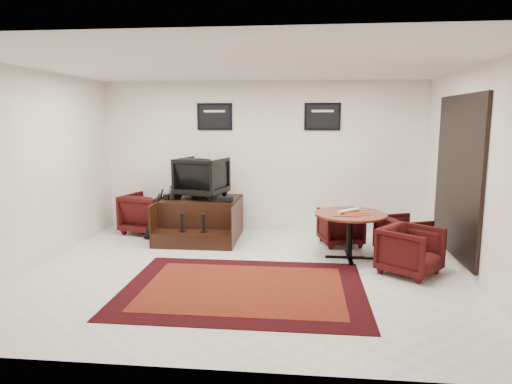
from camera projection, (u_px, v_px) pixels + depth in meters
The scene contains 16 objects.
ground at pixel (246, 272), 6.34m from camera, with size 6.00×6.00×0.00m, color white.
room_shell at pixel (277, 143), 6.13m from camera, with size 6.02×5.02×2.81m.
area_rug at pixel (244, 288), 5.73m from camera, with size 3.02×2.27×0.01m.
shine_podium at pixel (201, 220), 8.16m from camera, with size 1.37×1.41×0.70m.
shine_chair at pixel (202, 175), 8.17m from camera, with size 0.79×0.74×0.81m, color black.
shoes_pair at pixel (172, 196), 8.08m from camera, with size 0.26×0.29×0.10m.
polish_kit at pixel (225, 200), 7.78m from camera, with size 0.25×0.17×0.09m, color black.
umbrella_black at pixel (153, 216), 8.00m from camera, with size 0.32×0.12×0.86m, color black, non-canonical shape.
umbrella_hooked at pixel (156, 212), 8.15m from camera, with size 0.34×0.13×0.91m, color black, non-canonical shape.
armchair_side at pixel (147, 211), 8.51m from camera, with size 0.79×0.74×0.81m, color black.
meeting_table at pixel (350, 219), 6.88m from camera, with size 1.08×1.08×0.71m.
table_chair_back at pixel (340, 225), 7.70m from camera, with size 0.66×0.62×0.68m, color black.
table_chair_window at pixel (403, 234), 7.12m from camera, with size 0.65×0.61×0.67m, color black.
table_chair_corner at pixel (411, 248), 6.22m from camera, with size 0.71×0.66×0.73m, color black.
paper_roll at pixel (349, 211), 6.94m from camera, with size 0.05×0.05×0.42m, color white.
table_clutter at pixel (353, 214), 6.79m from camera, with size 0.57×0.32×0.01m.
Camera 1 is at (0.77, -6.03, 2.12)m, focal length 32.00 mm.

